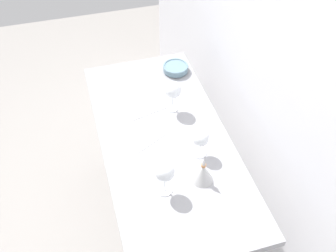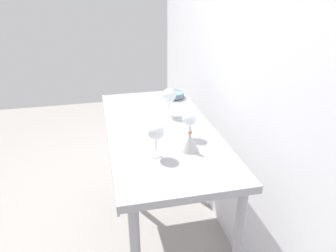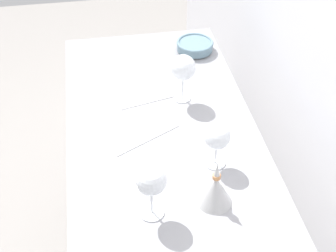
# 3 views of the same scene
# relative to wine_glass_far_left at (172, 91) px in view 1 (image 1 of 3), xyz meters

# --- Properties ---
(ground_plane) EXTENTS (6.00, 6.00, 0.00)m
(ground_plane) POSITION_rel_wine_glass_far_left_xyz_m (0.20, -0.09, -1.03)
(ground_plane) COLOR gray
(back_wall) EXTENTS (3.80, 0.04, 2.60)m
(back_wall) POSITION_rel_wine_glass_far_left_xyz_m (0.20, 0.40, 0.27)
(back_wall) COLOR silver
(back_wall) RESTS_ON ground_plane
(steel_counter) EXTENTS (1.40, 0.65, 0.90)m
(steel_counter) POSITION_rel_wine_glass_far_left_xyz_m (0.20, -0.10, -0.24)
(steel_counter) COLOR #95959A
(steel_counter) RESTS_ON ground_plane
(wine_glass_far_left) EXTENTS (0.09, 0.09, 0.18)m
(wine_glass_far_left) POSITION_rel_wine_glass_far_left_xyz_m (0.00, 0.00, 0.00)
(wine_glass_far_left) COLOR white
(wine_glass_far_left) RESTS_ON steel_counter
(wine_glass_near_right) EXTENTS (0.09, 0.09, 0.18)m
(wine_glass_near_right) POSITION_rel_wine_glass_far_left_xyz_m (0.51, -0.19, -0.00)
(wine_glass_near_right) COLOR white
(wine_glass_near_right) RESTS_ON steel_counter
(wine_glass_far_right) EXTENTS (0.08, 0.08, 0.15)m
(wine_glass_far_right) POSITION_rel_wine_glass_far_left_xyz_m (0.35, 0.04, -0.03)
(wine_glass_far_right) COLOR white
(wine_glass_far_right) RESTS_ON steel_counter
(tasting_sheet_upper) EXTENTS (0.22, 0.28, 0.00)m
(tasting_sheet_upper) POSITION_rel_wine_glass_far_left_xyz_m (-0.08, -0.13, -0.13)
(tasting_sheet_upper) COLOR white
(tasting_sheet_upper) RESTS_ON steel_counter
(tasting_sheet_lower) EXTENTS (0.26, 0.30, 0.00)m
(tasting_sheet_lower) POSITION_rel_wine_glass_far_left_xyz_m (0.14, -0.19, -0.13)
(tasting_sheet_lower) COLOR white
(tasting_sheet_lower) RESTS_ON steel_counter
(tasting_bowl) EXTENTS (0.16, 0.16, 0.04)m
(tasting_bowl) POSITION_rel_wine_glass_far_left_xyz_m (-0.32, 0.12, -0.11)
(tasting_bowl) COLOR #4C4C4C
(tasting_bowl) RESTS_ON steel_counter
(decanter_funnel) EXTENTS (0.10, 0.10, 0.15)m
(decanter_funnel) POSITION_rel_wine_glass_far_left_xyz_m (0.50, -0.00, -0.08)
(decanter_funnel) COLOR #B9B9B9
(decanter_funnel) RESTS_ON steel_counter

